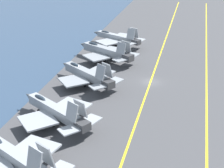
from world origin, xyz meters
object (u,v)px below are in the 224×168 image
at_px(parked_jet_nearest, 14,157).
at_px(parked_jet_second, 55,110).
at_px(parked_jet_third, 87,74).
at_px(parked_jet_fifth, 117,38).
at_px(parked_jet_fourth, 105,51).

distance_m(parked_jet_nearest, parked_jet_second, 13.55).
distance_m(parked_jet_second, parked_jet_third, 16.31).
bearing_deg(parked_jet_fifth, parked_jet_third, 179.84).
height_order(parked_jet_third, parked_jet_fifth, parked_jet_third).
xyz_separation_m(parked_jet_third, parked_jet_fifth, (27.35, -0.08, 0.09)).
height_order(parked_jet_second, parked_jet_fourth, parked_jet_fourth).
xyz_separation_m(parked_jet_second, parked_jet_fifth, (43.66, -0.31, 0.09)).
distance_m(parked_jet_nearest, parked_jet_fifth, 57.21).
height_order(parked_jet_second, parked_jet_third, parked_jet_third).
xyz_separation_m(parked_jet_nearest, parked_jet_fourth, (44.73, -0.30, -0.19)).
height_order(parked_jet_fourth, parked_jet_fifth, parked_jet_fourth).
xyz_separation_m(parked_jet_nearest, parked_jet_fifth, (57.20, -0.30, -0.27)).
relative_size(parked_jet_nearest, parked_jet_third, 1.05).
relative_size(parked_jet_second, parked_jet_fourth, 0.96).
bearing_deg(parked_jet_third, parked_jet_fourth, -0.31).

